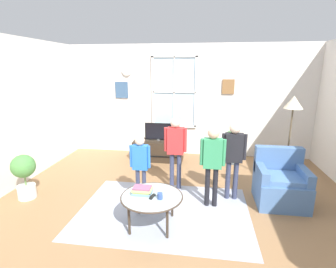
# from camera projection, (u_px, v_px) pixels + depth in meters

# --- Properties ---
(ground_plane) EXTENTS (6.52, 6.40, 0.02)m
(ground_plane) POSITION_uv_depth(u_px,v_px,m) (172.00, 216.00, 3.83)
(ground_plane) COLOR olive
(back_wall) EXTENTS (5.92, 0.17, 2.70)m
(back_wall) POSITION_uv_depth(u_px,v_px,m) (187.00, 101.00, 6.33)
(back_wall) COLOR silver
(back_wall) RESTS_ON ground_plane
(area_rug) EXTENTS (2.59, 1.84, 0.01)m
(area_rug) POSITION_uv_depth(u_px,v_px,m) (164.00, 211.00, 3.94)
(area_rug) COLOR #999EAD
(area_rug) RESTS_ON ground_plane
(tv_stand) EXTENTS (1.16, 0.49, 0.48)m
(tv_stand) POSITION_uv_depth(u_px,v_px,m) (158.00, 150.00, 6.10)
(tv_stand) COLOR #2D2319
(tv_stand) RESTS_ON ground_plane
(television) EXTENTS (0.62, 0.08, 0.42)m
(television) POSITION_uv_depth(u_px,v_px,m) (158.00, 132.00, 5.99)
(television) COLOR #4C4C4C
(television) RESTS_ON tv_stand
(armchair) EXTENTS (0.76, 0.74, 0.87)m
(armchair) POSITION_uv_depth(u_px,v_px,m) (280.00, 184.00, 4.14)
(armchair) COLOR #476B9E
(armchair) RESTS_ON ground_plane
(coffee_table) EXTENTS (0.86, 0.86, 0.45)m
(coffee_table) POSITION_uv_depth(u_px,v_px,m) (152.00, 198.00, 3.50)
(coffee_table) COLOR #99B2B7
(coffee_table) RESTS_ON ground_plane
(book_stack) EXTENTS (0.28, 0.20, 0.10)m
(book_stack) POSITION_uv_depth(u_px,v_px,m) (142.00, 190.00, 3.55)
(book_stack) COLOR #6D95B8
(book_stack) RESTS_ON coffee_table
(cup) EXTENTS (0.07, 0.07, 0.09)m
(cup) POSITION_uv_depth(u_px,v_px,m) (160.00, 196.00, 3.41)
(cup) COLOR #334C8C
(cup) RESTS_ON coffee_table
(remote_near_books) EXTENTS (0.10, 0.14, 0.02)m
(remote_near_books) POSITION_uv_depth(u_px,v_px,m) (148.00, 189.00, 3.67)
(remote_near_books) COLOR black
(remote_near_books) RESTS_ON coffee_table
(remote_near_cup) EXTENTS (0.07, 0.15, 0.02)m
(remote_near_cup) POSITION_uv_depth(u_px,v_px,m) (152.00, 196.00, 3.46)
(remote_near_cup) COLOR black
(remote_near_cup) RESTS_ON coffee_table
(person_blue_shirt) EXTENTS (0.34, 0.15, 1.12)m
(person_blue_shirt) POSITION_uv_depth(u_px,v_px,m) (140.00, 161.00, 4.08)
(person_blue_shirt) COLOR #333851
(person_blue_shirt) RESTS_ON ground_plane
(person_black_shirt) EXTENTS (0.40, 0.18, 1.31)m
(person_black_shirt) POSITION_uv_depth(u_px,v_px,m) (233.00, 152.00, 4.13)
(person_black_shirt) COLOR #333851
(person_black_shirt) RESTS_ON ground_plane
(person_green_shirt) EXTENTS (0.39, 0.18, 1.29)m
(person_green_shirt) POSITION_uv_depth(u_px,v_px,m) (212.00, 158.00, 3.91)
(person_green_shirt) COLOR black
(person_green_shirt) RESTS_ON ground_plane
(person_red_shirt) EXTENTS (0.40, 0.18, 1.32)m
(person_red_shirt) POSITION_uv_depth(u_px,v_px,m) (175.00, 145.00, 4.50)
(person_red_shirt) COLOR #333851
(person_red_shirt) RESTS_ON ground_plane
(potted_plant_by_window) EXTENTS (0.38, 0.38, 0.78)m
(potted_plant_by_window) POSITION_uv_depth(u_px,v_px,m) (232.00, 145.00, 5.88)
(potted_plant_by_window) COLOR #4C565B
(potted_plant_by_window) RESTS_ON ground_plane
(potted_plant_corner) EXTENTS (0.38, 0.38, 0.76)m
(potted_plant_corner) POSITION_uv_depth(u_px,v_px,m) (24.00, 173.00, 4.25)
(potted_plant_corner) COLOR silver
(potted_plant_corner) RESTS_ON ground_plane
(floor_lamp) EXTENTS (0.32, 0.32, 1.68)m
(floor_lamp) POSITION_uv_depth(u_px,v_px,m) (293.00, 112.00, 4.46)
(floor_lamp) COLOR black
(floor_lamp) RESTS_ON ground_plane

